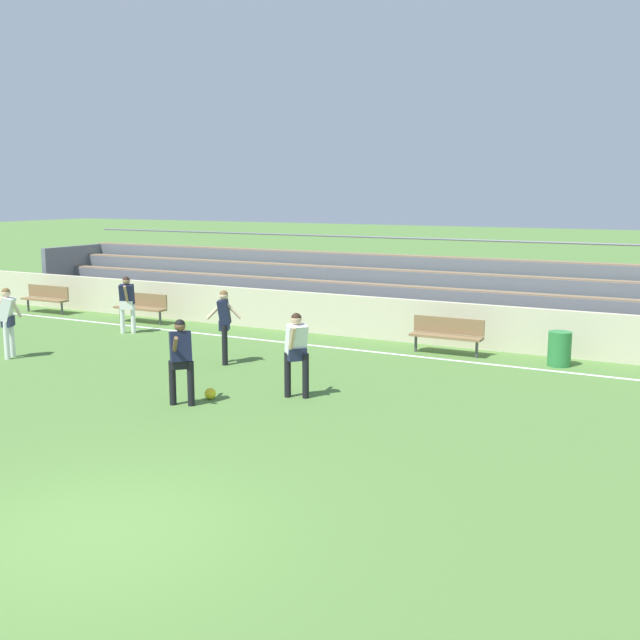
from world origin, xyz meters
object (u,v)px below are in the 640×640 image
at_px(player_dark_wide_left, 224,320).
at_px(player_white_dropping_back, 8,316).
at_px(bench_near_bin, 141,305).
at_px(bench_far_right, 46,296).
at_px(bench_centre_sideline, 447,332).
at_px(soccer_ball, 210,394).
at_px(player_dark_trailing_run, 127,300).
at_px(trash_bin, 559,349).
at_px(bleacher_stand, 394,289).
at_px(player_dark_deep_cover, 181,355).
at_px(player_white_pressing_high, 296,348).

bearing_deg(player_dark_wide_left, player_white_dropping_back, -158.53).
bearing_deg(bench_near_bin, bench_far_right, 180.00).
relative_size(bench_centre_sideline, soccer_ball, 8.18).
bearing_deg(player_dark_trailing_run, player_dark_wide_left, -22.10).
bearing_deg(trash_bin, player_dark_trailing_run, -172.52).
bearing_deg(player_dark_trailing_run, bleacher_stand, 37.51).
bearing_deg(bench_near_bin, player_dark_wide_left, -31.97).
distance_m(player_dark_trailing_run, player_white_dropping_back, 3.84).
xyz_separation_m(bench_far_right, soccer_ball, (11.10, -6.11, -0.44)).
relative_size(trash_bin, player_dark_deep_cover, 0.49).
bearing_deg(player_dark_trailing_run, bench_far_right, 162.62).
height_order(bleacher_stand, player_dark_deep_cover, bleacher_stand).
relative_size(bench_centre_sideline, player_dark_wide_left, 1.04).
relative_size(bench_near_bin, player_white_dropping_back, 1.06).
relative_size(bench_near_bin, player_dark_trailing_run, 1.11).
distance_m(trash_bin, soccer_ball, 8.15).
xyz_separation_m(bench_centre_sideline, bench_near_bin, (-9.73, 0.00, 0.00)).
relative_size(player_dark_deep_cover, soccer_ball, 7.43).
xyz_separation_m(trash_bin, player_white_dropping_back, (-11.86, -5.35, 0.62)).
bearing_deg(soccer_ball, bench_far_right, 151.18).
bearing_deg(bench_centre_sideline, bleacher_stand, 130.74).
xyz_separation_m(bench_far_right, bench_centre_sideline, (13.80, 0.00, 0.00)).
bearing_deg(player_dark_wide_left, player_dark_trailing_run, 157.90).
bearing_deg(player_dark_trailing_run, bench_near_bin, 118.57).
bearing_deg(player_dark_trailing_run, player_white_pressing_high, -25.84).
xyz_separation_m(player_dark_deep_cover, player_white_dropping_back, (-6.24, 1.33, 0.05)).
relative_size(bench_near_bin, soccer_ball, 8.18).
bearing_deg(bleacher_stand, player_white_dropping_back, -126.90).
relative_size(bench_far_right, soccer_ball, 8.18).
bearing_deg(bench_centre_sideline, bench_near_bin, 180.00).
bearing_deg(soccer_ball, bench_near_bin, 138.99).
relative_size(bleacher_stand, bench_near_bin, 14.44).
bearing_deg(player_white_dropping_back, bench_centre_sideline, 30.37).
distance_m(bench_far_right, player_dark_wide_left, 10.18).
xyz_separation_m(trash_bin, player_dark_wide_left, (-6.93, -3.41, 0.63)).
bearing_deg(trash_bin, player_dark_deep_cover, -130.05).
xyz_separation_m(bleacher_stand, player_dark_wide_left, (-1.49, -6.61, -0.05)).
relative_size(trash_bin, player_white_dropping_back, 0.47).
height_order(player_white_pressing_high, player_dark_deep_cover, player_white_pressing_high).
bearing_deg(player_white_dropping_back, bench_far_right, 130.84).
height_order(bench_centre_sideline, player_white_dropping_back, player_white_dropping_back).
height_order(bench_centre_sideline, bench_near_bin, same).
relative_size(trash_bin, player_dark_trailing_run, 0.49).
relative_size(bench_centre_sideline, trash_bin, 2.25).
bearing_deg(player_dark_trailing_run, player_white_dropping_back, -94.05).
distance_m(trash_bin, player_dark_wide_left, 7.75).
relative_size(player_dark_trailing_run, player_dark_wide_left, 0.94).
bearing_deg(bench_near_bin, trash_bin, -0.07).
height_order(bench_far_right, player_white_pressing_high, player_white_pressing_high).
relative_size(bench_centre_sideline, player_white_dropping_back, 1.06).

